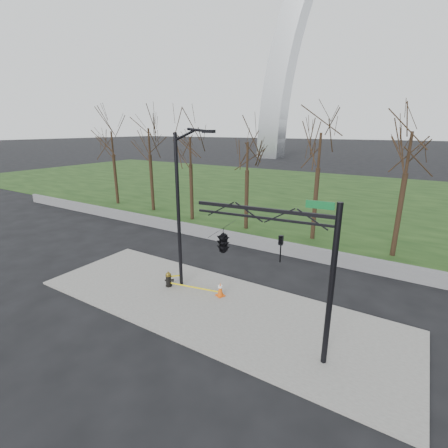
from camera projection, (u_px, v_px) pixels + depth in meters
The scene contains 11 objects.
ground at pixel (210, 305), 15.37m from camera, with size 500.00×500.00×0.00m, color black.
sidewalk at pixel (210, 304), 15.36m from camera, with size 18.00×6.00×0.10m, color slate.
grass_strip at pixel (345, 196), 39.78m from camera, with size 120.00×40.00×0.06m, color black.
guardrail at pixel (276, 246), 21.75m from camera, with size 60.00×0.30×0.90m, color #59595B.
gateway_arch at pixel (409, 7), 67.04m from camera, with size 66.00×6.00×65.00m, color silver, non-canonical shape.
tree_row at pixel (316, 183), 23.23m from camera, with size 48.57×4.00×8.72m.
fire_hydrant at pixel (169, 279), 16.93m from camera, with size 0.52×0.37×0.84m.
traffic_cone at pixel (220, 289), 15.95m from camera, with size 0.50×0.50×0.74m.
street_light at pixel (181, 202), 15.74m from camera, with size 2.39×0.35×8.21m.
traffic_signal_mast at pixel (242, 243), 11.70m from camera, with size 5.08×2.53×6.00m.
caution_tape at pixel (190, 285), 16.58m from camera, with size 2.90×0.58×0.43m.
Camera 1 is at (7.74, -11.19, 8.19)m, focal length 25.61 mm.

